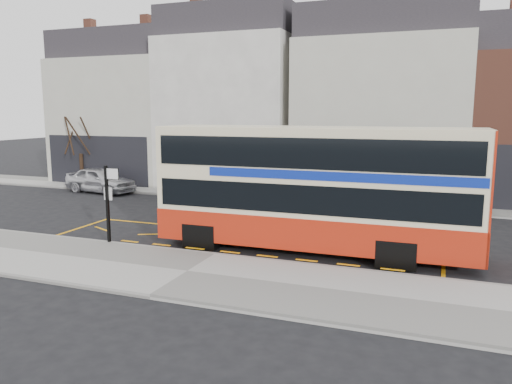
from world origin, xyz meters
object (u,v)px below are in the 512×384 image
at_px(bus_stop_post, 109,196).
at_px(street_tree_right, 405,145).
at_px(double_decker_bus, 315,188).
at_px(car_silver, 100,180).
at_px(car_white, 442,202).
at_px(street_tree_left, 79,126).
at_px(car_grey, 326,197).

height_order(bus_stop_post, street_tree_right, street_tree_right).
height_order(double_decker_bus, car_silver, double_decker_bus).
relative_size(car_white, street_tree_left, 0.78).
relative_size(car_silver, car_grey, 1.16).
xyz_separation_m(bus_stop_post, car_grey, (5.68, 9.14, -1.17)).
xyz_separation_m(double_decker_bus, street_tree_right, (2.07, 10.47, 0.82)).
distance_m(car_grey, car_white, 5.30).
height_order(car_white, street_tree_right, street_tree_right).
height_order(car_grey, street_tree_right, street_tree_right).
distance_m(street_tree_left, street_tree_right, 19.63).
xyz_separation_m(double_decker_bus, car_grey, (-1.28, 7.37, -1.60)).
bearing_deg(car_grey, street_tree_left, 81.70).
bearing_deg(car_silver, bus_stop_post, -133.05).
distance_m(double_decker_bus, street_tree_right, 10.70).
distance_m(car_silver, street_tree_right, 17.19).
relative_size(double_decker_bus, street_tree_left, 1.90).
height_order(double_decker_bus, car_white, double_decker_bus).
relative_size(car_grey, street_tree_right, 0.86).
bearing_deg(car_white, car_grey, 76.28).
relative_size(bus_stop_post, car_silver, 0.62).
xyz_separation_m(car_silver, car_grey, (13.47, -0.40, -0.12)).
bearing_deg(car_silver, double_decker_bus, -110.06).
bearing_deg(street_tree_right, street_tree_left, -177.24).
relative_size(car_grey, street_tree_left, 0.68).
xyz_separation_m(car_grey, street_tree_right, (3.35, 3.10, 2.41)).
relative_size(double_decker_bus, car_white, 2.44).
bearing_deg(street_tree_left, bus_stop_post, -46.91).
bearing_deg(double_decker_bus, car_silver, 151.37).
height_order(car_silver, street_tree_left, street_tree_left).
bearing_deg(street_tree_right, car_silver, -170.88).
bearing_deg(car_white, bus_stop_post, 111.94).
relative_size(double_decker_bus, street_tree_right, 2.38).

